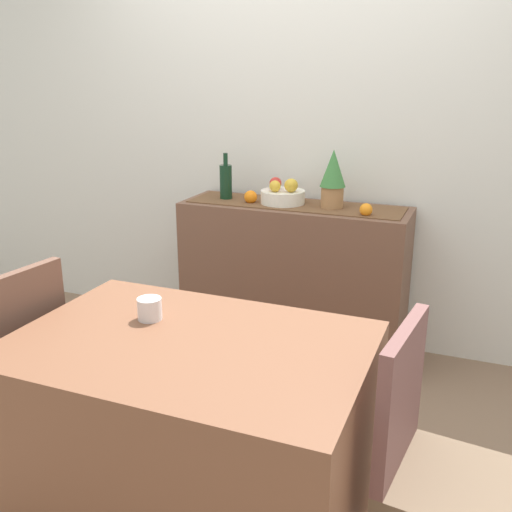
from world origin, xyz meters
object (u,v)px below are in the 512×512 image
at_px(dining_table, 192,436).
at_px(coffee_cup, 150,309).
at_px(potted_plant, 333,178).
at_px(chair_near_window, 7,411).
at_px(fruit_bowl, 282,197).
at_px(wine_bottle, 226,181).
at_px(sideboard_console, 293,279).

relative_size(dining_table, coffee_cup, 13.57).
relative_size(potted_plant, coffee_cup, 3.67).
bearing_deg(chair_near_window, dining_table, 0.12).
bearing_deg(potted_plant, dining_table, -93.51).
bearing_deg(dining_table, chair_near_window, -179.88).
bearing_deg(chair_near_window, fruit_bowl, 66.16).
bearing_deg(fruit_bowl, potted_plant, 0.00).
bearing_deg(dining_table, fruit_bowl, 97.53).
distance_m(fruit_bowl, chair_near_window, 1.77).
xyz_separation_m(fruit_bowl, coffee_cup, (-0.02, -1.39, -0.15)).
height_order(wine_bottle, potted_plant, potted_plant).
bearing_deg(potted_plant, sideboard_console, 180.00).
distance_m(sideboard_console, dining_table, 1.51).
bearing_deg(chair_near_window, coffee_cup, 9.55).
xyz_separation_m(potted_plant, coffee_cup, (-0.31, -1.39, -0.27)).
xyz_separation_m(wine_bottle, dining_table, (0.55, -1.50, -0.62)).
height_order(dining_table, chair_near_window, chair_near_window).
xyz_separation_m(coffee_cup, chair_near_window, (-0.65, -0.11, -0.51)).
height_order(wine_bottle, dining_table, wine_bottle).
height_order(wine_bottle, chair_near_window, wine_bottle).
xyz_separation_m(sideboard_console, dining_table, (0.12, -1.50, -0.07)).
height_order(potted_plant, coffee_cup, potted_plant).
relative_size(coffee_cup, chair_near_window, 0.10).
relative_size(sideboard_console, dining_table, 1.08).
relative_size(sideboard_console, fruit_bowl, 5.17).
bearing_deg(wine_bottle, potted_plant, 0.00).
height_order(fruit_bowl, potted_plant, potted_plant).
height_order(sideboard_console, chair_near_window, chair_near_window).
height_order(fruit_bowl, dining_table, fruit_bowl).
height_order(fruit_bowl, coffee_cup, fruit_bowl).
bearing_deg(fruit_bowl, dining_table, -82.47).
height_order(sideboard_console, coffee_cup, sideboard_console).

